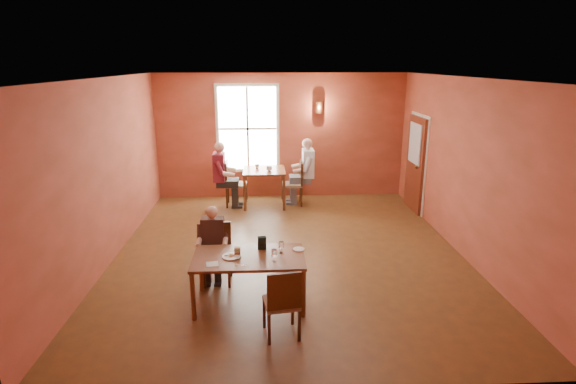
{
  "coord_description": "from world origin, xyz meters",
  "views": [
    {
      "loc": [
        -0.39,
        -7.32,
        3.24
      ],
      "look_at": [
        0.0,
        0.2,
        1.05
      ],
      "focal_mm": 28.0,
      "sensor_mm": 36.0,
      "label": 1
    }
  ],
  "objects_px": {
    "chair_empty": "(281,301)",
    "diner_white": "(294,173)",
    "chair_diner_maroon": "(236,183)",
    "diner_maroon": "(235,175)",
    "chair_diner_main": "(217,254)",
    "chair_diner_white": "(292,183)",
    "main_table": "(249,280)",
    "diner_main": "(217,249)",
    "second_table": "(264,187)"
  },
  "relations": [
    {
      "from": "chair_empty",
      "to": "diner_white",
      "type": "distance_m",
      "value": 5.28
    },
    {
      "from": "diner_white",
      "to": "chair_diner_maroon",
      "type": "xyz_separation_m",
      "value": [
        -1.33,
        0.0,
        -0.22
      ]
    },
    {
      "from": "diner_white",
      "to": "diner_maroon",
      "type": "distance_m",
      "value": 1.36
    },
    {
      "from": "chair_diner_main",
      "to": "chair_diner_maroon",
      "type": "relative_size",
      "value": 0.86
    },
    {
      "from": "chair_diner_white",
      "to": "chair_empty",
      "type": "bearing_deg",
      "value": 175.08
    },
    {
      "from": "chair_diner_white",
      "to": "diner_white",
      "type": "relative_size",
      "value": 0.69
    },
    {
      "from": "main_table",
      "to": "diner_white",
      "type": "relative_size",
      "value": 1.01
    },
    {
      "from": "chair_diner_main",
      "to": "diner_white",
      "type": "xyz_separation_m",
      "value": [
        1.39,
        3.84,
        0.29
      ]
    },
    {
      "from": "main_table",
      "to": "diner_maroon",
      "type": "xyz_separation_m",
      "value": [
        -0.47,
        4.49,
        0.38
      ]
    },
    {
      "from": "diner_main",
      "to": "chair_empty",
      "type": "bearing_deg",
      "value": 123.27
    },
    {
      "from": "second_table",
      "to": "chair_diner_main",
      "type": "bearing_deg",
      "value": -100.53
    },
    {
      "from": "diner_main",
      "to": "chair_diner_maroon",
      "type": "xyz_separation_m",
      "value": [
        0.06,
        3.87,
        -0.03
      ]
    },
    {
      "from": "chair_diner_main",
      "to": "diner_white",
      "type": "bearing_deg",
      "value": -109.96
    },
    {
      "from": "chair_diner_main",
      "to": "chair_diner_white",
      "type": "relative_size",
      "value": 0.89
    },
    {
      "from": "chair_diner_main",
      "to": "chair_empty",
      "type": "xyz_separation_m",
      "value": [
        0.91,
        -1.42,
        0.0
      ]
    },
    {
      "from": "second_table",
      "to": "diner_white",
      "type": "relative_size",
      "value": 0.64
    },
    {
      "from": "chair_diner_main",
      "to": "chair_empty",
      "type": "distance_m",
      "value": 1.68
    },
    {
      "from": "chair_diner_white",
      "to": "diner_maroon",
      "type": "distance_m",
      "value": 1.35
    },
    {
      "from": "second_table",
      "to": "diner_white",
      "type": "xyz_separation_m",
      "value": [
        0.68,
        0.0,
        0.32
      ]
    },
    {
      "from": "diner_main",
      "to": "diner_maroon",
      "type": "height_order",
      "value": "diner_maroon"
    },
    {
      "from": "chair_diner_maroon",
      "to": "diner_maroon",
      "type": "relative_size",
      "value": 0.72
    },
    {
      "from": "main_table",
      "to": "diner_main",
      "type": "bearing_deg",
      "value": 128.88
    },
    {
      "from": "diner_main",
      "to": "diner_white",
      "type": "height_order",
      "value": "diner_white"
    },
    {
      "from": "chair_empty",
      "to": "diner_white",
      "type": "bearing_deg",
      "value": 75.37
    },
    {
      "from": "main_table",
      "to": "diner_main",
      "type": "distance_m",
      "value": 0.82
    },
    {
      "from": "diner_main",
      "to": "second_table",
      "type": "distance_m",
      "value": 3.93
    },
    {
      "from": "chair_diner_maroon",
      "to": "diner_maroon",
      "type": "xyz_separation_m",
      "value": [
        -0.03,
        0.0,
        0.21
      ]
    },
    {
      "from": "main_table",
      "to": "chair_diner_maroon",
      "type": "distance_m",
      "value": 4.51
    },
    {
      "from": "second_table",
      "to": "diner_white",
      "type": "height_order",
      "value": "diner_white"
    },
    {
      "from": "chair_diner_white",
      "to": "chair_diner_maroon",
      "type": "distance_m",
      "value": 1.3
    },
    {
      "from": "second_table",
      "to": "chair_diner_white",
      "type": "xyz_separation_m",
      "value": [
        0.65,
        0.0,
        0.09
      ]
    },
    {
      "from": "chair_diner_main",
      "to": "chair_empty",
      "type": "bearing_deg",
      "value": 122.71
    },
    {
      "from": "chair_diner_main",
      "to": "diner_white",
      "type": "relative_size",
      "value": 0.61
    },
    {
      "from": "chair_diner_white",
      "to": "diner_maroon",
      "type": "relative_size",
      "value": 0.7
    },
    {
      "from": "chair_diner_white",
      "to": "diner_white",
      "type": "bearing_deg",
      "value": -90.0
    },
    {
      "from": "diner_maroon",
      "to": "second_table",
      "type": "bearing_deg",
      "value": 90.0
    },
    {
      "from": "chair_diner_main",
      "to": "second_table",
      "type": "distance_m",
      "value": 3.9
    },
    {
      "from": "main_table",
      "to": "second_table",
      "type": "bearing_deg",
      "value": 87.28
    },
    {
      "from": "chair_diner_main",
      "to": "second_table",
      "type": "height_order",
      "value": "chair_diner_main"
    },
    {
      "from": "chair_diner_maroon",
      "to": "second_table",
      "type": "bearing_deg",
      "value": 90.0
    },
    {
      "from": "chair_diner_main",
      "to": "diner_maroon",
      "type": "distance_m",
      "value": 3.85
    },
    {
      "from": "chair_diner_main",
      "to": "second_table",
      "type": "bearing_deg",
      "value": -100.53
    },
    {
      "from": "chair_diner_main",
      "to": "chair_diner_white",
      "type": "height_order",
      "value": "chair_diner_white"
    },
    {
      "from": "chair_diner_main",
      "to": "chair_diner_white",
      "type": "bearing_deg",
      "value": -109.56
    },
    {
      "from": "chair_diner_white",
      "to": "diner_white",
      "type": "distance_m",
      "value": 0.24
    },
    {
      "from": "main_table",
      "to": "diner_main",
      "type": "height_order",
      "value": "diner_main"
    },
    {
      "from": "chair_diner_maroon",
      "to": "chair_empty",
      "type": "bearing_deg",
      "value": 9.16
    },
    {
      "from": "main_table",
      "to": "chair_diner_white",
      "type": "height_order",
      "value": "chair_diner_white"
    },
    {
      "from": "diner_white",
      "to": "second_table",
      "type": "bearing_deg",
      "value": 90.0
    },
    {
      "from": "diner_main",
      "to": "second_table",
      "type": "relative_size",
      "value": 1.16
    }
  ]
}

